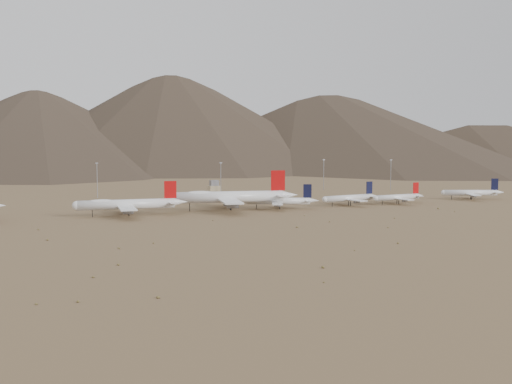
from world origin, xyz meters
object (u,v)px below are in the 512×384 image
object	(u,v)px
widebody_centre	(127,204)
narrowbody_b	(350,198)
control_tower	(214,189)
narrowbody_a	(280,201)
widebody_east	(229,197)

from	to	relation	value
widebody_centre	narrowbody_b	bearing A→B (deg)	5.47
narrowbody_b	control_tower	size ratio (longest dim) A/B	3.74
narrowbody_a	control_tower	xyz separation A→B (m)	(-15.01, 95.39, 0.34)
widebody_east	control_tower	size ratio (longest dim) A/B	6.67
widebody_centre	widebody_east	world-z (taller)	widebody_east
widebody_centre	narrowbody_a	distance (m)	93.88
control_tower	narrowbody_a	bearing A→B (deg)	-81.06
widebody_east	narrowbody_b	bearing A→B (deg)	8.31
narrowbody_a	narrowbody_b	size ratio (longest dim) A/B	0.98
control_tower	widebody_east	bearing A→B (deg)	-100.47
narrowbody_b	widebody_east	bearing A→B (deg)	169.13
widebody_centre	narrowbody_a	bearing A→B (deg)	4.42
narrowbody_a	narrowbody_b	xyz separation A→B (m)	(50.23, 4.10, -0.12)
widebody_centre	widebody_east	bearing A→B (deg)	8.89
narrowbody_b	widebody_centre	bearing A→B (deg)	171.72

